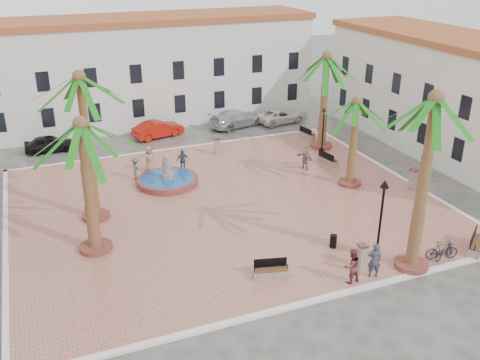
% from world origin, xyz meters
% --- Properties ---
extents(ground, '(120.00, 120.00, 0.00)m').
position_xyz_m(ground, '(0.00, 0.00, 0.00)').
color(ground, '#56544F').
rests_on(ground, ground).
extents(plaza, '(26.00, 22.00, 0.15)m').
position_xyz_m(plaza, '(0.00, 0.00, 0.07)').
color(plaza, '#B96F5D').
rests_on(plaza, ground).
extents(kerb_n, '(26.30, 0.30, 0.16)m').
position_xyz_m(kerb_n, '(0.00, 11.00, 0.08)').
color(kerb_n, silver).
rests_on(kerb_n, ground).
extents(kerb_s, '(26.30, 0.30, 0.16)m').
position_xyz_m(kerb_s, '(0.00, -11.00, 0.08)').
color(kerb_s, silver).
rests_on(kerb_s, ground).
extents(kerb_e, '(0.30, 22.30, 0.16)m').
position_xyz_m(kerb_e, '(13.00, 0.00, 0.08)').
color(kerb_e, silver).
rests_on(kerb_e, ground).
extents(kerb_w, '(0.30, 22.30, 0.16)m').
position_xyz_m(kerb_w, '(-13.00, 0.00, 0.08)').
color(kerb_w, silver).
rests_on(kerb_w, ground).
extents(building_north, '(30.40, 7.40, 9.50)m').
position_xyz_m(building_north, '(-0.00, 19.99, 4.77)').
color(building_north, silver).
rests_on(building_north, ground).
extents(building_east, '(7.40, 26.40, 9.00)m').
position_xyz_m(building_east, '(19.99, 2.00, 4.52)').
color(building_east, silver).
rests_on(building_east, ground).
extents(fountain, '(4.18, 4.18, 2.16)m').
position_xyz_m(fountain, '(-2.61, 4.37, 0.44)').
color(fountain, brown).
rests_on(fountain, plaza).
extents(palm_nw, '(5.36, 5.36, 8.94)m').
position_xyz_m(palm_nw, '(-7.92, 1.09, 7.80)').
color(palm_nw, brown).
rests_on(palm_nw, plaza).
extents(palm_sw, '(5.71, 5.71, 7.47)m').
position_xyz_m(palm_sw, '(-8.45, -2.64, 6.33)').
color(palm_sw, brown).
rests_on(palm_sw, plaza).
extents(palm_s, '(5.55, 5.55, 9.21)m').
position_xyz_m(palm_s, '(6.21, -10.40, 8.03)').
color(palm_s, brown).
rests_on(palm_s, plaza).
extents(palm_e, '(4.94, 4.94, 6.19)m').
position_xyz_m(palm_e, '(8.96, -0.41, 5.23)').
color(palm_e, brown).
rests_on(palm_e, plaza).
extents(palm_ne, '(5.74, 5.74, 7.76)m').
position_xyz_m(palm_ne, '(10.88, 6.82, 6.60)').
color(palm_ne, brown).
rests_on(palm_ne, plaza).
extents(bench_s, '(1.83, 0.95, 0.92)m').
position_xyz_m(bench_s, '(-0.81, -8.53, 0.41)').
color(bench_s, gray).
rests_on(bench_s, plaza).
extents(bench_se, '(1.98, 1.70, 1.06)m').
position_xyz_m(bench_se, '(10.49, -10.38, 0.45)').
color(bench_se, gray).
rests_on(bench_se, plaza).
extents(bench_e, '(0.85, 1.84, 0.94)m').
position_xyz_m(bench_e, '(9.50, 3.43, 0.41)').
color(bench_e, gray).
rests_on(bench_e, plaza).
extents(bench_ne, '(0.81, 1.74, 0.88)m').
position_xyz_m(bench_ne, '(10.96, 9.36, 0.40)').
color(bench_ne, gray).
rests_on(bench_ne, plaza).
extents(lamppost_s, '(0.47, 0.47, 4.29)m').
position_xyz_m(lamppost_s, '(5.34, -8.69, 3.06)').
color(lamppost_s, black).
rests_on(lamppost_s, plaza).
extents(lamppost_e, '(0.39, 0.39, 3.62)m').
position_xyz_m(lamppost_e, '(10.44, 5.97, 2.60)').
color(lamppost_e, black).
rests_on(lamppost_e, plaza).
extents(bollard_se, '(0.46, 0.46, 1.27)m').
position_xyz_m(bollard_se, '(3.85, -9.42, 0.81)').
color(bollard_se, gray).
rests_on(bollard_se, plaza).
extents(bollard_n, '(0.53, 0.53, 1.36)m').
position_xyz_m(bollard_n, '(2.48, 8.41, 0.85)').
color(bollard_n, gray).
rests_on(bollard_n, plaza).
extents(bollard_e, '(0.60, 0.60, 1.47)m').
position_xyz_m(bollard_e, '(12.40, -2.69, 0.91)').
color(bollard_e, gray).
rests_on(bollard_e, plaza).
extents(litter_bin, '(0.38, 0.38, 0.74)m').
position_xyz_m(litter_bin, '(3.52, -7.25, 0.52)').
color(litter_bin, black).
rests_on(litter_bin, plaza).
extents(cyclist_a, '(0.78, 0.64, 1.86)m').
position_xyz_m(cyclist_a, '(3.88, -10.40, 1.08)').
color(cyclist_a, '#2C2F44').
rests_on(cyclist_a, plaza).
extents(bicycle_a, '(1.62, 0.96, 0.80)m').
position_xyz_m(bicycle_a, '(8.29, -10.40, 0.55)').
color(bicycle_a, black).
rests_on(bicycle_a, plaza).
extents(cyclist_b, '(0.91, 0.73, 1.81)m').
position_xyz_m(cyclist_b, '(2.60, -10.40, 1.05)').
color(cyclist_b, maroon).
rests_on(cyclist_b, plaza).
extents(bicycle_b, '(1.83, 0.93, 1.06)m').
position_xyz_m(bicycle_b, '(8.12, -10.40, 0.68)').
color(bicycle_b, black).
rests_on(bicycle_b, plaza).
extents(pedestrian_fountain_a, '(1.11, 0.99, 1.91)m').
position_xyz_m(pedestrian_fountain_a, '(-3.23, 6.92, 1.11)').
color(pedestrian_fountain_a, gray).
rests_on(pedestrian_fountain_a, plaza).
extents(pedestrian_fountain_b, '(0.95, 0.40, 1.61)m').
position_xyz_m(pedestrian_fountain_b, '(-0.98, 6.18, 0.96)').
color(pedestrian_fountain_b, '#323F5A').
rests_on(pedestrian_fountain_b, plaza).
extents(pedestrian_north, '(0.92, 1.19, 1.62)m').
position_xyz_m(pedestrian_north, '(-4.43, 5.92, 0.96)').
color(pedestrian_north, '#45464A').
rests_on(pedestrian_north, plaza).
extents(pedestrian_east, '(0.98, 1.65, 1.70)m').
position_xyz_m(pedestrian_east, '(7.41, 3.21, 1.00)').
color(pedestrian_east, gray).
rests_on(pedestrian_east, plaza).
extents(car_black, '(4.00, 1.67, 1.35)m').
position_xyz_m(car_black, '(-9.56, 14.36, 0.68)').
color(car_black, black).
rests_on(car_black, ground).
extents(car_red, '(4.65, 2.58, 1.45)m').
position_xyz_m(car_red, '(-0.72, 14.56, 0.73)').
color(car_red, '#A11309').
rests_on(car_red, ground).
extents(car_silver, '(5.65, 3.48, 1.53)m').
position_xyz_m(car_silver, '(6.65, 14.84, 0.76)').
color(car_silver, silver).
rests_on(car_silver, ground).
extents(car_white, '(4.89, 2.79, 1.29)m').
position_xyz_m(car_white, '(10.90, 14.34, 0.64)').
color(car_white, silver).
rests_on(car_white, ground).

